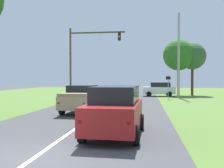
{
  "coord_description": "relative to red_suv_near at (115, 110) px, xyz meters",
  "views": [
    {
      "loc": [
        3.34,
        -7.24,
        2.39
      ],
      "look_at": [
        0.13,
        16.52,
        1.86
      ],
      "focal_mm": 41.09,
      "sensor_mm": 36.0,
      "label": 1
    }
  ],
  "objects": [
    {
      "name": "ground_plane",
      "position": [
        -2.04,
        9.41,
        -1.07
      ],
      "size": [
        120.0,
        120.0,
        0.0
      ],
      "primitive_type": "plane",
      "color": "#424244"
    },
    {
      "name": "lane_centre_stripe",
      "position": [
        -2.04,
        -1.59,
        -1.06
      ],
      "size": [
        0.16,
        43.62,
        0.01
      ],
      "primitive_type": "cube",
      "color": "white",
      "rests_on": "ground_plane"
    },
    {
      "name": "red_suv_near",
      "position": [
        0.0,
        0.0,
        0.0
      ],
      "size": [
        2.36,
        4.69,
        2.06
      ],
      "color": "maroon",
      "rests_on": "ground_plane"
    },
    {
      "name": "pickup_truck_lead",
      "position": [
        -3.17,
        7.07,
        -0.1
      ],
      "size": [
        2.35,
        5.59,
        1.9
      ],
      "color": "tan",
      "rests_on": "ground_plane"
    },
    {
      "name": "traffic_light",
      "position": [
        -6.27,
        19.5,
        4.41
      ],
      "size": [
        6.76,
        0.4,
        8.46
      ],
      "color": "brown",
      "rests_on": "ground_plane"
    },
    {
      "name": "keep_moving_sign",
      "position": [
        3.74,
        19.1,
        0.7
      ],
      "size": [
        0.6,
        0.09,
        2.79
      ],
      "color": "gray",
      "rests_on": "ground_plane"
    },
    {
      "name": "oak_tree_right",
      "position": [
        5.72,
        26.14,
        4.55
      ],
      "size": [
        4.31,
        4.31,
        7.8
      ],
      "color": "#4C351E",
      "rests_on": "ground_plane"
    },
    {
      "name": "crossing_suv_far",
      "position": [
        2.95,
        24.02,
        -0.11
      ],
      "size": [
        4.24,
        2.11,
        1.84
      ],
      "color": "silver",
      "rests_on": "ground_plane"
    },
    {
      "name": "utility_pole_right",
      "position": [
        5.14,
        21.27,
        4.08
      ],
      "size": [
        0.28,
        0.28,
        10.29
      ],
      "primitive_type": "cylinder",
      "color": "#9E998E",
      "rests_on": "ground_plane"
    },
    {
      "name": "extra_tree_1",
      "position": [
        7.67,
        26.6,
        4.41
      ],
      "size": [
        3.75,
        3.75,
        7.39
      ],
      "color": "#4C351E",
      "rests_on": "ground_plane"
    }
  ]
}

